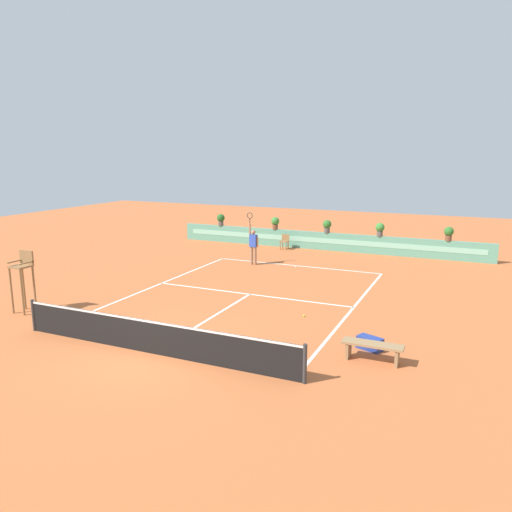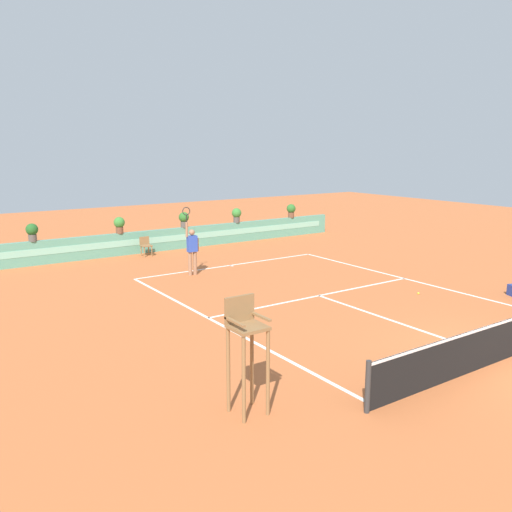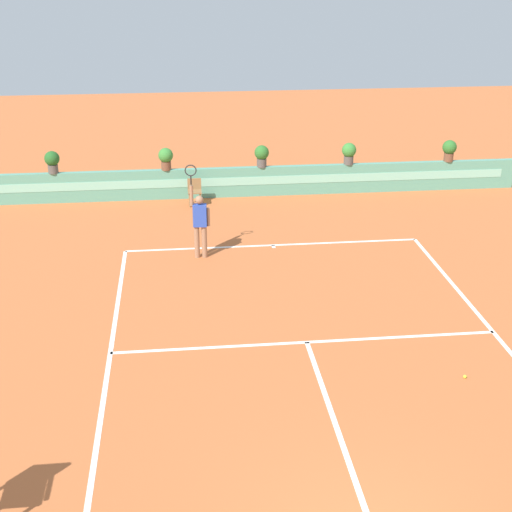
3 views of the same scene
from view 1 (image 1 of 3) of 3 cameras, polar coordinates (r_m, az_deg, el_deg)
name	(u,v)px [view 1 (image 1 of 3)]	position (r m, az deg, el deg)	size (l,w,h in m)	color
ground_plane	(245,297)	(19.04, -1.24, -4.74)	(60.00, 60.00, 0.00)	#BC6033
court_lines	(253,292)	(19.66, -0.34, -4.19)	(8.32, 11.94, 0.01)	white
net	(151,336)	(13.98, -11.96, -9.01)	(8.92, 0.10, 1.00)	#333333
back_wall_barrier	(323,241)	(28.42, 7.76, 1.71)	(18.00, 0.21, 1.00)	#599E84
umpire_chair	(23,274)	(18.75, -25.28, -1.91)	(0.60, 0.60, 2.14)	olive
ball_kid_chair	(285,241)	(28.39, 3.33, 1.74)	(0.44, 0.44, 0.85)	olive
bench_courtside	(373,348)	(13.60, 13.30, -10.28)	(1.60, 0.44, 0.51)	#99754C
gear_bag	(370,343)	(14.44, 12.99, -9.78)	(0.70, 0.36, 0.36)	navy
tennis_player	(253,244)	(24.29, -0.31, 1.43)	(0.62, 0.25, 2.58)	#9E7051
tennis_ball_near_baseline	(304,316)	(16.87, 5.56, -6.87)	(0.07, 0.07, 0.07)	#CCE033
potted_plant_far_left	(221,219)	(30.77, -4.08, 4.27)	(0.48, 0.48, 0.72)	#514C47
potted_plant_far_right	(449,233)	(27.20, 21.35, 2.51)	(0.48, 0.48, 0.72)	brown
potted_plant_right	(380,229)	(27.58, 14.11, 3.08)	(0.48, 0.48, 0.72)	#514C47
potted_plant_left	(275,222)	(29.24, 2.23, 3.90)	(0.48, 0.48, 0.72)	brown
potted_plant_centre	(327,225)	(28.23, 8.20, 3.51)	(0.48, 0.48, 0.72)	#514C47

